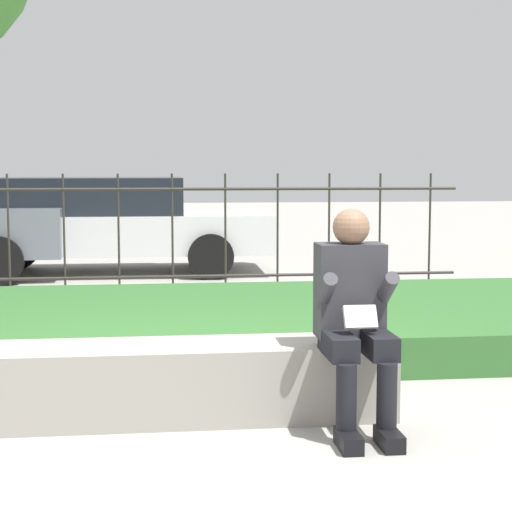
{
  "coord_description": "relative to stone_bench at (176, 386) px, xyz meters",
  "views": [
    {
      "loc": [
        -0.22,
        -4.93,
        1.48
      ],
      "look_at": [
        0.56,
        1.41,
        0.81
      ],
      "focal_mm": 60.0,
      "sensor_mm": 36.0,
      "label": 1
    }
  ],
  "objects": [
    {
      "name": "stone_bench",
      "position": [
        0.0,
        0.0,
        0.0
      ],
      "size": [
        2.56,
        0.53,
        0.44
      ],
      "color": "gray",
      "rests_on": "ground_plane"
    },
    {
      "name": "ground_plane",
      "position": [
        0.09,
        0.0,
        -0.2
      ],
      "size": [
        60.0,
        60.0,
        0.0
      ],
      "primitive_type": "plane",
      "color": "#9E9B93"
    },
    {
      "name": "person_seated_reader",
      "position": [
        0.99,
        -0.3,
        0.48
      ],
      "size": [
        0.42,
        0.73,
        1.24
      ],
      "color": "black",
      "rests_on": "ground_plane"
    },
    {
      "name": "iron_fence",
      "position": [
        0.09,
        4.36,
        0.54
      ],
      "size": [
        6.35,
        0.03,
        1.4
      ],
      "color": "#332D28",
      "rests_on": "ground_plane"
    },
    {
      "name": "car_parked_center",
      "position": [
        -0.86,
        7.07,
        0.51
      ],
      "size": [
        4.67,
        1.9,
        1.33
      ],
      "rotation": [
        0.0,
        0.0,
        -0.01
      ],
      "color": "silver",
      "rests_on": "ground_plane"
    },
    {
      "name": "grass_berm",
      "position": [
        0.09,
        2.19,
        -0.05
      ],
      "size": [
        8.35,
        2.98,
        0.3
      ],
      "color": "#33662D",
      "rests_on": "ground_plane"
    }
  ]
}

